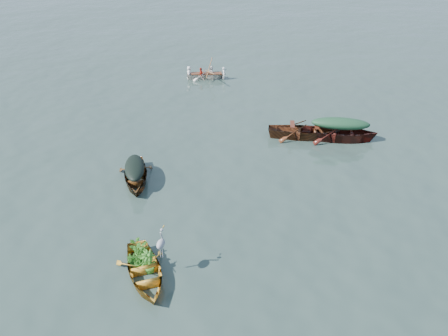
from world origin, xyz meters
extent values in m
plane|color=#2D3F39|center=(0.00, 0.00, 0.00)|extent=(140.00, 140.00, 0.00)
imported|color=gold|center=(-0.71, -4.16, 0.00)|extent=(2.96, 3.50, 0.88)
imported|color=#503012|center=(-3.02, 0.71, 0.00)|extent=(2.69, 3.91, 0.92)
imported|color=#491811|center=(4.72, 6.19, 0.00)|extent=(4.90, 1.89, 1.15)
imported|color=brown|center=(3.12, 6.05, 0.00)|extent=(4.71, 1.89, 1.08)
imported|color=white|center=(-3.47, 13.26, 0.00)|extent=(3.65, 1.97, 0.79)
ellipsoid|color=black|center=(-3.02, 0.71, 0.66)|extent=(1.48, 2.15, 0.40)
ellipsoid|color=#1A4028|center=(4.72, 6.19, 0.83)|extent=(2.70, 1.04, 0.52)
imported|color=#305F19|center=(-0.99, -3.68, 0.74)|extent=(1.08, 1.14, 0.60)
imported|color=silver|center=(-3.47, 13.26, 0.77)|extent=(2.61, 1.58, 0.76)
camera|label=1|loc=(3.57, -12.70, 9.07)|focal=35.00mm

